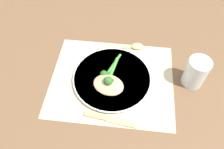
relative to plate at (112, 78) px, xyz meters
The scene contains 10 objects.
ground_plane 0.01m from the plate, ahead, with size 3.00×3.00×0.00m, color brown.
placemat 0.01m from the plate, ahead, with size 0.44×0.36×0.00m.
plate is the anchor object (origin of this frame).
chicken_fillet 0.05m from the plate, 80.19° to the left, with size 0.13×0.11×0.03m.
pesto_dollop_primary 0.06m from the plate, 79.29° to the left, with size 0.03×0.03×0.03m.
broccoli_stalk_front 0.02m from the plate, 66.90° to the left, with size 0.05×0.13×0.03m.
broccoli_stalk_right 0.03m from the plate, 39.08° to the right, with size 0.07×0.12×0.03m.
knife 0.16m from the plate, 93.68° to the left, with size 0.17×0.04×0.01m.
spoon 0.17m from the plate, 110.50° to the right, with size 0.18×0.05×0.01m.
water_glass 0.29m from the plate, behind, with size 0.08×0.08×0.11m.
Camera 1 is at (-0.05, 0.44, 0.65)m, focal length 35.00 mm.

